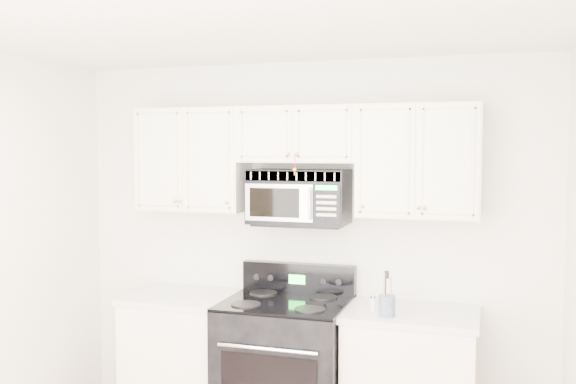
% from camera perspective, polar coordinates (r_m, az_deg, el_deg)
% --- Properties ---
extents(room, '(3.51, 3.51, 2.61)m').
position_cam_1_polar(room, '(3.08, -7.32, -8.86)').
color(room, '#A2664B').
rests_on(room, ground).
extents(base_cabinet_left, '(0.86, 0.65, 0.92)m').
position_cam_1_polar(base_cabinet_left, '(4.90, -8.76, -14.62)').
color(base_cabinet_left, silver).
rests_on(base_cabinet_left, ground).
extents(range, '(0.84, 0.76, 1.14)m').
position_cam_1_polar(range, '(4.58, -0.21, -15.15)').
color(range, black).
rests_on(range, ground).
extents(upper_cabinets, '(2.44, 0.37, 0.75)m').
position_cam_1_polar(upper_cabinets, '(4.49, 1.09, 3.33)').
color(upper_cabinets, silver).
rests_on(upper_cabinets, ground).
extents(microwave, '(0.69, 0.39, 0.38)m').
position_cam_1_polar(microwave, '(4.49, 0.97, -0.41)').
color(microwave, black).
rests_on(microwave, ground).
extents(utensil_crock, '(0.11, 0.11, 0.29)m').
position_cam_1_polar(utensil_crock, '(4.15, 8.78, -9.90)').
color(utensil_crock, slate).
rests_on(utensil_crock, base_cabinet_right).
extents(shaker_salt, '(0.04, 0.04, 0.10)m').
position_cam_1_polar(shaker_salt, '(4.27, 7.60, -9.77)').
color(shaker_salt, silver).
rests_on(shaker_salt, base_cabinet_right).
extents(shaker_pepper, '(0.04, 0.04, 0.10)m').
position_cam_1_polar(shaker_pepper, '(4.32, 9.10, -9.66)').
color(shaker_pepper, silver).
rests_on(shaker_pepper, base_cabinet_right).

